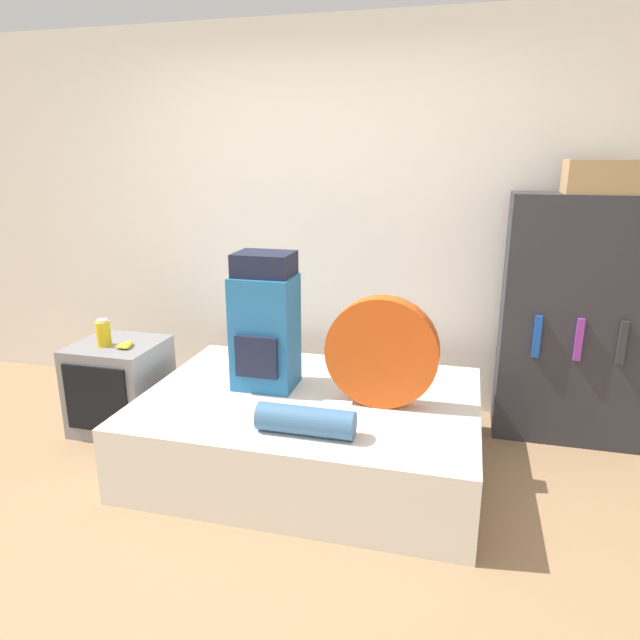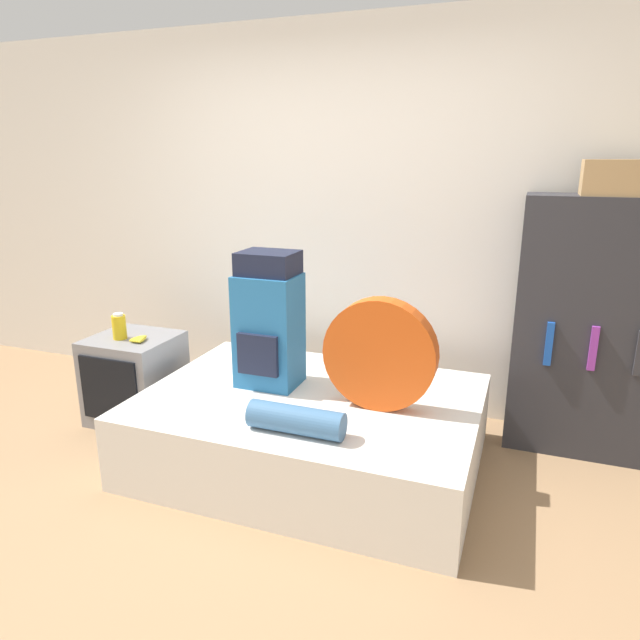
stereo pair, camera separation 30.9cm
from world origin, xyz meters
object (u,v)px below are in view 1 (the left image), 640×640
object	(u,v)px
sleeping_roll	(305,421)
television	(120,386)
canister	(103,333)
tent_bag	(382,352)
bookshelf	(575,321)
cardboard_box	(600,177)
backpack	(265,323)

from	to	relation	value
sleeping_roll	television	world-z (taller)	television
sleeping_roll	canister	size ratio (longest dim) A/B	2.82
tent_bag	sleeping_roll	distance (m)	0.58
tent_bag	canister	bearing A→B (deg)	176.84
television	tent_bag	bearing A→B (deg)	-4.98
bookshelf	television	bearing A→B (deg)	-167.63
sleeping_roll	cardboard_box	bearing A→B (deg)	39.93
television	cardboard_box	world-z (taller)	cardboard_box
bookshelf	cardboard_box	bearing A→B (deg)	-39.78
backpack	sleeping_roll	bearing A→B (deg)	-53.61
sleeping_roll	tent_bag	bearing A→B (deg)	55.09
backpack	bookshelf	distance (m)	1.89
television	bookshelf	world-z (taller)	bookshelf
cardboard_box	tent_bag	bearing A→B (deg)	-146.05
sleeping_roll	cardboard_box	world-z (taller)	cardboard_box
tent_bag	canister	world-z (taller)	tent_bag
backpack	cardboard_box	world-z (taller)	cardboard_box
sleeping_roll	canister	bearing A→B (deg)	160.14
tent_bag	bookshelf	xyz separation A→B (m)	(1.07, 0.76, 0.04)
canister	cardboard_box	xyz separation A→B (m)	(2.87, 0.64, 0.96)
sleeping_roll	cardboard_box	size ratio (longest dim) A/B	1.30
backpack	tent_bag	size ratio (longest dim) A/B	1.31
sleeping_roll	canister	world-z (taller)	canister
tent_bag	television	distance (m)	1.78
tent_bag	bookshelf	distance (m)	1.32
canister	cardboard_box	bearing A→B (deg)	12.62
canister	bookshelf	xyz separation A→B (m)	(2.84, 0.67, 0.10)
bookshelf	cardboard_box	xyz separation A→B (m)	(0.03, -0.02, 0.86)
backpack	television	distance (m)	1.15
sleeping_roll	cardboard_box	distance (m)	2.15
tent_bag	cardboard_box	size ratio (longest dim) A/B	1.62
tent_bag	sleeping_roll	size ratio (longest dim) A/B	1.25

